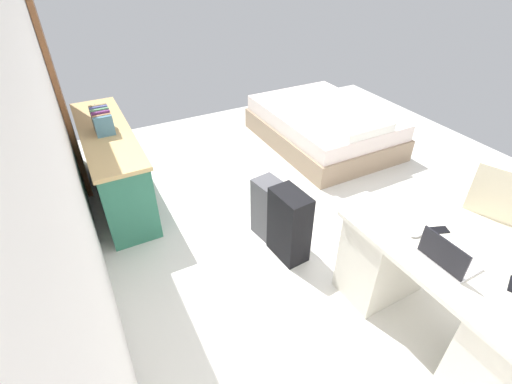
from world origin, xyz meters
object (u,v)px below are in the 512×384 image
Objects in this scene: cell_phone_by_mouse at (438,230)px; desk at (439,297)px; suitcase_black at (289,225)px; suitcase_spare_grey at (271,211)px; laptop at (447,257)px; credenza at (114,165)px; bed at (324,126)px; computer_mouse at (416,234)px; figurine_small at (96,108)px; office_chair at (483,233)px.

desk is at bearing 173.89° from cell_phone_by_mouse.
suitcase_black is 1.12× the size of suitcase_spare_grey.
cell_phone_by_mouse is (0.22, -0.20, -0.04)m from laptop.
bed is (-0.01, -2.71, -0.15)m from credenza.
suitcase_spare_grey is (0.28, 0.01, -0.04)m from suitcase_black.
suitcase_black is (1.16, 0.45, -0.07)m from desk.
suitcase_black is at bearing 23.02° from computer_mouse.
suitcase_spare_grey is 5.89× the size of computer_mouse.
computer_mouse is at bearing -7.88° from laptop.
credenza is at bearing 30.03° from desk.
figurine_small is (2.10, 1.16, 0.52)m from suitcase_black.
credenza is 18.00× the size of computer_mouse.
cell_phone_by_mouse reaches higher than desk.
laptop reaches higher than credenza.
suitcase_spare_grey is (1.18, 1.28, -0.12)m from office_chair.
laptop reaches higher than suitcase_black.
bed is 2.82m from figurine_small.
desk is 2.47× the size of suitcase_spare_grey.
computer_mouse is (0.27, 0.05, 0.38)m from desk.
laptop is (-0.26, 0.90, 0.39)m from office_chair.
figurine_small reaches higher than suitcase_spare_grey.
office_chair is (0.26, -0.82, 0.02)m from desk.
desk reaches higher than suitcase_black.
laptop is (-2.77, -1.52, 0.41)m from credenza.
figurine_small reaches higher than cell_phone_by_mouse.
office_chair is at bearing -141.30° from suitcase_spare_grey.
figurine_small is at bearing 38.97° from office_chair.
figurine_small is at bearing 26.24° from desk.
suitcase_spare_grey is at bearing 130.27° from bed.
suitcase_black is at bearing 21.20° from desk.
office_chair is 0.49× the size of bed.
cell_phone_by_mouse is at bearing -27.17° from desk.
credenza is (2.52, 2.42, -0.02)m from office_chair.
desk is at bearing -170.63° from computer_mouse.
laptop is at bearing -151.26° from credenza.
suitcase_spare_grey is (-1.34, -1.14, -0.10)m from credenza.
desk is 14.53× the size of computer_mouse.
office_chair is 0.94m from computer_mouse.
credenza is at bearing 31.74° from suitcase_spare_grey.
laptop is at bearing -173.93° from suitcase_spare_grey.
office_chair is at bearing -141.03° from figurine_small.
laptop reaches higher than computer_mouse.
figurine_small is (3.26, 1.52, 0.04)m from laptop.
computer_mouse is (-2.51, -1.56, 0.38)m from credenza.
computer_mouse is (-1.17, -0.42, 0.48)m from suitcase_spare_grey.
computer_mouse is 0.91× the size of figurine_small.
desk is 0.81× the size of credenza.
suitcase_black is at bearing 135.99° from bed.
cell_phone_by_mouse is (-2.54, 0.99, 0.52)m from bed.
figurine_small is (3.03, 1.73, 0.08)m from cell_phone_by_mouse.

